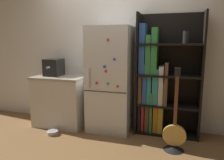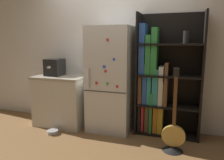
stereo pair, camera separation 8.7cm
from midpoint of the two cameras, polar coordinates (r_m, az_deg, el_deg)
The scene contains 8 objects.
ground_plane at distance 3.64m, azimuth -2.01°, elevation -13.65°, with size 16.00×16.00×0.00m, color olive.
wall_back at distance 3.79m, azimuth 0.21°, elevation 7.57°, with size 8.00×0.05×2.60m.
refrigerator at distance 3.55m, azimuth -1.19°, elevation 0.09°, with size 0.69×0.58×1.70m.
bookshelf at distance 3.52m, azimuth 11.42°, elevation -0.25°, with size 0.98×0.38×1.89m.
kitchen_counter at distance 3.98m, azimuth -13.66°, elevation -5.17°, with size 0.88×0.63×0.87m.
espresso_machine at distance 3.95m, azimuth -15.58°, elevation 3.22°, with size 0.27×0.35×0.29m.
guitar at distance 3.15m, azimuth 15.11°, elevation -14.54°, with size 0.31×0.28×1.15m.
pet_bowl at distance 3.71m, azimuth -15.95°, elevation -13.02°, with size 0.18×0.18×0.06m.
Camera 1 is at (1.04, -3.17, 1.46)m, focal length 35.00 mm.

